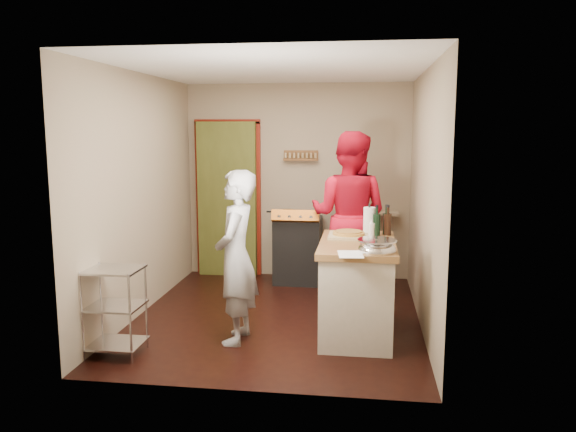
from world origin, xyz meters
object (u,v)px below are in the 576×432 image
object	(u,v)px
stove	(298,248)
person_stripe	(236,257)
person_red	(349,215)
wire_shelving	(115,307)
island	(357,286)

from	to	relation	value
stove	person_stripe	distance (m)	2.21
stove	person_stripe	bearing A→B (deg)	-98.58
stove	person_stripe	world-z (taller)	person_stripe
person_stripe	person_red	world-z (taller)	person_red
wire_shelving	island	distance (m)	2.28
person_stripe	person_red	xyz separation A→B (m)	(1.00, 1.60, 0.17)
island	person_stripe	bearing A→B (deg)	-163.06
person_stripe	person_red	distance (m)	1.89
island	stove	bearing A→B (deg)	113.83
wire_shelving	person_stripe	size ratio (longest dim) A/B	0.49
island	wire_shelving	bearing A→B (deg)	-159.21
island	person_stripe	world-z (taller)	person_stripe
stove	wire_shelving	size ratio (longest dim) A/B	1.26
stove	person_red	distance (m)	1.03
island	person_stripe	distance (m)	1.22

